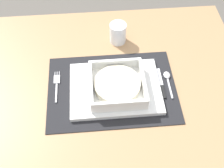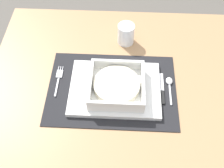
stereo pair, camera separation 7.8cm
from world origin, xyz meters
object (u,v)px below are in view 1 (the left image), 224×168
(porridge_bowl, at_px, (117,85))
(fork, at_px, (57,84))
(spoon, at_px, (167,78))
(drinking_glass, at_px, (118,34))
(butter_knife, at_px, (161,85))
(bread_knife, at_px, (156,90))
(dining_table, at_px, (117,93))

(porridge_bowl, xyz_separation_m, fork, (-0.21, 0.05, -0.03))
(spoon, distance_m, drinking_glass, 0.27)
(butter_knife, height_order, bread_knife, same)
(porridge_bowl, height_order, butter_knife, porridge_bowl)
(dining_table, distance_m, porridge_bowl, 0.16)
(porridge_bowl, distance_m, butter_knife, 0.16)
(spoon, relative_size, drinking_glass, 1.42)
(fork, distance_m, drinking_glass, 0.31)
(dining_table, bearing_deg, bread_knife, -31.05)
(porridge_bowl, bearing_deg, drinking_glass, 83.95)
(drinking_glass, bearing_deg, fork, -139.37)
(spoon, xyz_separation_m, bread_knife, (-0.05, -0.05, -0.00))
(butter_knife, bearing_deg, fork, 175.51)
(dining_table, xyz_separation_m, spoon, (0.18, -0.03, 0.11))
(dining_table, xyz_separation_m, porridge_bowl, (-0.01, -0.07, 0.14))
(dining_table, bearing_deg, drinking_glass, 83.88)
(butter_knife, height_order, drinking_glass, drinking_glass)
(bread_knife, bearing_deg, spoon, 49.65)
(butter_knife, bearing_deg, drinking_glass, 119.92)
(butter_knife, bearing_deg, porridge_bowl, -174.28)
(dining_table, relative_size, butter_knife, 7.16)
(porridge_bowl, relative_size, fork, 1.37)
(porridge_bowl, bearing_deg, butter_knife, 4.70)
(fork, xyz_separation_m, bread_knife, (0.35, -0.06, 0.00))
(dining_table, relative_size, fork, 7.04)
(bread_knife, bearing_deg, butter_knife, 48.10)
(butter_knife, distance_m, drinking_glass, 0.27)
(dining_table, distance_m, butter_knife, 0.20)
(drinking_glass, bearing_deg, bread_knife, -67.24)
(porridge_bowl, distance_m, fork, 0.22)
(porridge_bowl, height_order, fork, porridge_bowl)
(spoon, relative_size, bread_knife, 0.85)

